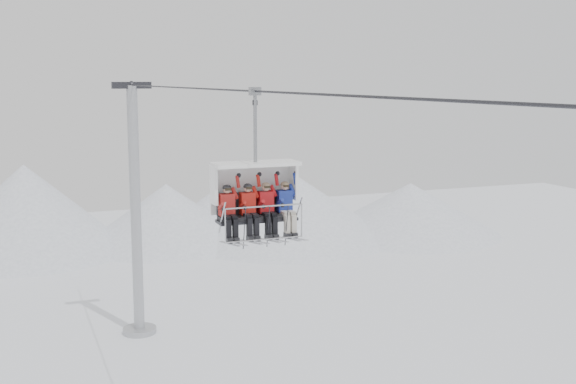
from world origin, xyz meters
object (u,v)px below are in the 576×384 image
object	(u,v)px
skier_far_left	(228,210)
skier_far_right	(286,206)
lift_tower_right	(136,229)
chairlift_carrier	(254,189)
skier_center_right	(267,207)
skier_center_left	(249,209)

from	to	relation	value
skier_far_left	skier_far_right	distance (m)	1.64
lift_tower_right	chairlift_carrier	size ratio (longest dim) A/B	3.38
skier_far_left	skier_center_right	world-z (taller)	same
lift_tower_right	skier_center_left	size ratio (longest dim) A/B	7.99
skier_center_left	skier_far_right	xyz separation A→B (m)	(1.06, 0.00, 0.00)
skier_far_right	chairlift_carrier	bearing A→B (deg)	159.35
skier_center_left	chairlift_carrier	bearing A→B (deg)	50.09
skier_center_right	skier_far_left	bearing A→B (deg)	180.00
skier_far_left	skier_center_left	size ratio (longest dim) A/B	1.00
chairlift_carrier	skier_far_right	xyz separation A→B (m)	(0.81, -0.30, -0.46)
skier_center_left	skier_far_right	bearing A→B (deg)	0.00
lift_tower_right	skier_far_left	distance (m)	20.30
skier_center_right	lift_tower_right	bearing A→B (deg)	90.76
skier_far_left	skier_far_right	size ratio (longest dim) A/B	1.00
chairlift_carrier	skier_center_right	size ratio (longest dim) A/B	2.36
chairlift_carrier	skier_center_right	bearing A→B (deg)	-49.06
lift_tower_right	skier_far_left	bearing A→B (deg)	-92.41
lift_tower_right	skier_center_right	world-z (taller)	lift_tower_right
lift_tower_right	skier_far_right	distance (m)	20.30
skier_center_left	lift_tower_right	bearing A→B (deg)	89.26
chairlift_carrier	skier_center_right	distance (m)	0.61
skier_center_right	skier_far_right	xyz separation A→B (m)	(0.54, 0.00, 0.00)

